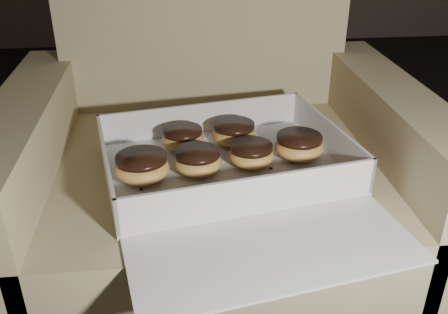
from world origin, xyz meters
TOP-DOWN VIEW (x-y plane):
  - floor at (0.00, 0.00)m, footprint 4.50×4.50m
  - armchair at (0.17, 0.01)m, footprint 0.83×0.70m
  - bakery_box at (0.20, -0.14)m, footprint 0.52×0.58m
  - donut_a at (0.24, -0.10)m, footprint 0.09×0.09m
  - donut_b at (0.11, -0.01)m, footprint 0.09×0.09m
  - donut_c at (0.33, -0.08)m, footprint 0.09×0.09m
  - donut_d at (0.13, -0.11)m, footprint 0.09×0.09m
  - donut_e at (0.22, -0.00)m, footprint 0.09×0.09m
  - donut_f at (0.03, -0.13)m, footprint 0.10×0.10m
  - crumb_a at (0.27, -0.12)m, footprint 0.01×0.01m
  - crumb_b at (0.35, -0.08)m, footprint 0.01×0.01m
  - crumb_c at (0.14, -0.25)m, footprint 0.01×0.01m
  - crumb_d at (0.05, -0.23)m, footprint 0.01×0.01m
  - crumb_e at (0.03, -0.17)m, footprint 0.01×0.01m

SIDE VIEW (x-z plane):
  - floor at x=0.00m, z-range 0.00..0.00m
  - armchair at x=0.17m, z-range -0.16..0.71m
  - crumb_a at x=0.27m, z-range 0.40..0.40m
  - crumb_b at x=0.35m, z-range 0.40..0.40m
  - crumb_c at x=0.14m, z-range 0.40..0.40m
  - crumb_d at x=0.05m, z-range 0.40..0.40m
  - crumb_e at x=0.03m, z-range 0.40..0.40m
  - bakery_box at x=0.20m, z-range 0.37..0.44m
  - donut_b at x=0.11m, z-range 0.40..0.44m
  - donut_a at x=0.24m, z-range 0.40..0.44m
  - donut_d at x=0.13m, z-range 0.40..0.44m
  - donut_e at x=0.22m, z-range 0.40..0.44m
  - donut_c at x=0.33m, z-range 0.40..0.45m
  - donut_f at x=0.03m, z-range 0.40..0.45m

